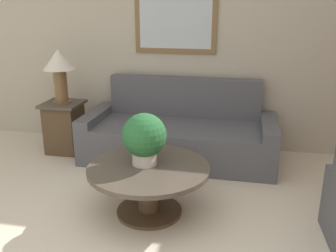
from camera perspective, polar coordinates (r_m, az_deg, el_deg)
wall_back at (r=4.74m, az=3.22°, el=12.32°), size 7.17×0.09×2.60m
couch_main at (r=4.49m, az=1.75°, el=-1.36°), size 2.24×0.94×0.92m
coffee_table at (r=3.30m, az=-2.94°, el=-8.08°), size 1.06×1.06×0.45m
side_table at (r=4.85m, az=-15.50°, el=-0.09°), size 0.46×0.46×0.63m
table_lamp at (r=4.67m, az=-16.28°, el=8.76°), size 0.38×0.38×0.64m
potted_plant_on_table at (r=3.20m, az=-3.63°, el=-1.74°), size 0.38×0.38×0.46m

